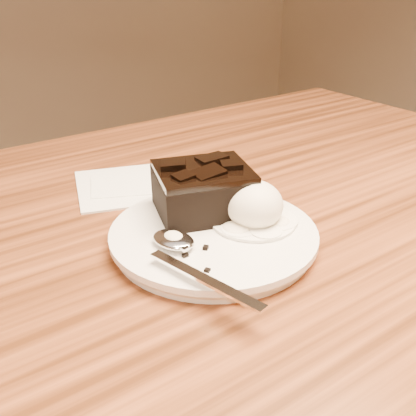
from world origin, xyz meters
TOP-DOWN VIEW (x-y plane):
  - plate at (-0.04, -0.04)m, footprint 0.22×0.22m
  - brownie at (-0.02, -0.00)m, footprint 0.12×0.12m
  - ice_cream_scoop at (0.01, -0.06)m, footprint 0.06×0.07m
  - melt_puddle at (0.01, -0.06)m, footprint 0.09×0.09m
  - spoon at (-0.09, -0.05)m, footprint 0.08×0.19m
  - napkin at (-0.04, 0.15)m, footprint 0.17×0.17m
  - crumb_a at (-0.07, -0.07)m, footprint 0.01×0.01m
  - crumb_b at (-0.09, -0.10)m, footprint 0.01×0.01m
  - crumb_c at (-0.09, -0.07)m, footprint 0.01×0.00m
  - crumb_d at (-0.01, -0.08)m, footprint 0.01×0.01m

SIDE VIEW (x-z plane):
  - napkin at x=-0.04m, z-range 0.75..0.76m
  - plate at x=-0.04m, z-range 0.75..0.77m
  - melt_puddle at x=0.01m, z-range 0.77..0.77m
  - crumb_b at x=-0.09m, z-range 0.77..0.77m
  - crumb_a at x=-0.07m, z-range 0.77..0.77m
  - crumb_c at x=-0.09m, z-range 0.77..0.77m
  - crumb_d at x=-0.01m, z-range 0.77..0.77m
  - spoon at x=-0.09m, z-range 0.77..0.78m
  - ice_cream_scoop at x=0.01m, z-range 0.76..0.82m
  - brownie at x=-0.02m, z-range 0.77..0.82m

